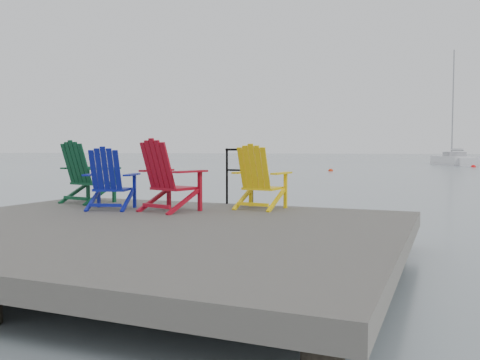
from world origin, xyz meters
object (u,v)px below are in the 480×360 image
at_px(chair_green, 86,173).
at_px(sailboat_near, 453,161).
at_px(buoy_d, 473,167).
at_px(chair_yellow, 259,177).
at_px(handrail, 239,171).
at_px(chair_blue, 110,179).
at_px(chair_red, 168,176).
at_px(buoy_b, 331,171).

xyz_separation_m(chair_green, sailboat_near, (5.86, 45.08, -0.65)).
bearing_deg(sailboat_near, buoy_d, -93.68).
xyz_separation_m(chair_green, chair_yellow, (2.94, 0.26, -0.03)).
xyz_separation_m(chair_yellow, buoy_d, (4.41, 38.06, -0.97)).
bearing_deg(chair_yellow, handrail, 141.31).
relative_size(handrail, chair_green, 0.91).
bearing_deg(handrail, chair_green, -162.23).
xyz_separation_m(handrail, chair_green, (-2.42, -0.78, -0.04)).
xyz_separation_m(chair_blue, buoy_d, (6.40, 38.96, -0.95)).
relative_size(chair_blue, chair_red, 0.89).
xyz_separation_m(handrail, chair_yellow, (0.53, -0.51, -0.07)).
height_order(chair_green, chair_yellow, chair_green).
bearing_deg(buoy_b, chair_blue, -84.47).
distance_m(chair_blue, chair_yellow, 2.19).
height_order(chair_green, buoy_d, chair_green).
distance_m(chair_green, buoy_b, 26.37).
bearing_deg(chair_blue, chair_green, 129.09).
xyz_separation_m(chair_red, buoy_b, (-3.50, 26.80, -1.00)).
xyz_separation_m(chair_blue, chair_red, (0.90, 0.13, 0.05)).
relative_size(chair_red, sailboat_near, 0.09).
bearing_deg(chair_green, buoy_b, 102.38).
bearing_deg(sailboat_near, chair_red, -111.18).
relative_size(handrail, buoy_d, 2.27).
bearing_deg(chair_blue, sailboat_near, 66.65).
distance_m(handrail, chair_red, 1.40).
distance_m(chair_red, buoy_d, 39.23).
bearing_deg(buoy_b, chair_red, -82.55).
height_order(handrail, chair_green, chair_green).
height_order(handrail, chair_red, chair_red).
bearing_deg(buoy_d, sailboat_near, 102.48).
height_order(chair_blue, sailboat_near, sailboat_near).
relative_size(chair_red, buoy_b, 3.13).
height_order(chair_red, sailboat_near, sailboat_near).
relative_size(sailboat_near, buoy_d, 27.95).
relative_size(handrail, chair_blue, 1.01).
relative_size(chair_blue, buoy_d, 2.24).
relative_size(sailboat_near, buoy_b, 34.78).
bearing_deg(chair_blue, buoy_b, 78.30).
bearing_deg(buoy_b, buoy_d, 53.18).
xyz_separation_m(chair_blue, buoy_b, (-2.61, 26.93, -0.95)).
bearing_deg(handrail, buoy_b, 99.07).
bearing_deg(buoy_d, chair_blue, -99.33).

